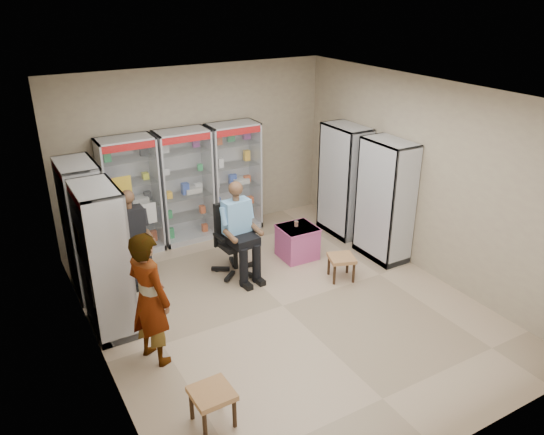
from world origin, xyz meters
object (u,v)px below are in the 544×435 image
cabinet_back_right (234,178)px  woven_stool_a (341,267)px  woven_stool_b (213,407)px  cabinet_right_near (385,201)px  standing_man (149,299)px  cabinet_back_left (131,197)px  office_chair (235,240)px  cabinet_left_near (104,261)px  pink_trunk (297,242)px  cabinet_right_far (344,181)px  seated_shopkeeper (236,232)px  cabinet_back_mid (185,187)px  wooden_chair (132,246)px  cabinet_left_far (85,229)px

cabinet_back_right → woven_stool_a: bearing=-76.9°
woven_stool_b → cabinet_back_right: bearing=60.9°
cabinet_right_near → standing_man: bearing=99.6°
cabinet_back_left → office_chair: cabinet_back_left is taller
woven_stool_a → cabinet_left_near: bearing=171.9°
cabinet_right_near → standing_man: 4.24m
cabinet_back_left → office_chair: 1.95m
cabinet_right_near → pink_trunk: size_ratio=3.51×
cabinet_right_far → standing_man: 4.56m
office_chair → seated_shopkeeper: seated_shopkeeper is taller
pink_trunk → cabinet_back_left: bearing=145.4°
cabinet_back_mid → cabinet_back_right: size_ratio=1.00×
seated_shopkeeper → pink_trunk: (1.12, -0.01, -0.45)m
cabinet_back_left → wooden_chair: (-0.25, -0.73, -0.53)m
wooden_chair → seated_shopkeeper: 1.66m
cabinet_right_far → standing_man: cabinet_right_far is taller
cabinet_back_left → office_chair: bearing=-52.4°
office_chair → woven_stool_b: size_ratio=2.74×
woven_stool_b → cabinet_back_left: bearing=83.7°
cabinet_back_right → standing_man: 3.89m
woven_stool_b → standing_man: 1.48m
cabinet_back_mid → wooden_chair: bearing=-148.7°
cabinet_right_far → cabinet_left_near: 4.55m
office_chair → standing_man: standing_man is taller
cabinet_left_far → pink_trunk: size_ratio=3.51×
office_chair → pink_trunk: (1.12, -0.06, -0.30)m
cabinet_back_right → cabinet_left_far: same height
cabinet_left_far → wooden_chair: cabinet_left_far is taller
cabinet_left_near → seated_shopkeeper: 2.16m
cabinet_back_mid → cabinet_back_right: (0.95, 0.00, 0.00)m
cabinet_left_far → woven_stool_a: (3.41, -1.58, -0.81)m
cabinet_back_right → wooden_chair: 2.33m
office_chair → pink_trunk: 1.16m
wooden_chair → cabinet_left_far: bearing=-163.6°
cabinet_left_far → wooden_chair: size_ratio=2.13×
cabinet_left_far → woven_stool_b: 3.45m
seated_shopkeeper → standing_man: standing_man is taller
cabinet_back_right → pink_trunk: cabinet_back_right is taller
cabinet_back_mid → woven_stool_b: size_ratio=4.81×
standing_man → office_chair: bearing=-73.6°
cabinet_left_far → cabinet_left_near: 1.10m
cabinet_back_left → cabinet_back_mid: bearing=0.0°
pink_trunk → cabinet_left_far: bearing=168.7°
woven_stool_a → standing_man: size_ratio=0.23×
cabinet_left_far → pink_trunk: (3.21, -0.64, -0.73)m
cabinet_right_far → cabinet_back_left: bearing=72.2°
office_chair → woven_stool_a: size_ratio=2.98×
woven_stool_b → cabinet_left_far: bearing=97.9°
cabinet_back_right → standing_man: bearing=-130.9°
wooden_chair → standing_man: 2.28m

